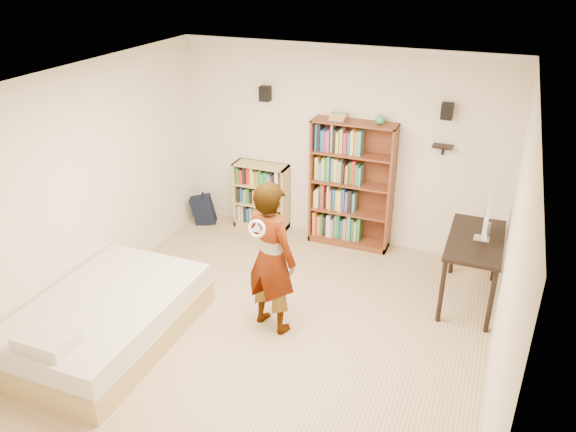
% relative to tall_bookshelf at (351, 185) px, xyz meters
% --- Properties ---
extents(ground, '(4.50, 5.00, 0.01)m').
position_rel_tall_bookshelf_xyz_m(ground, '(-0.23, -2.34, -0.88)').
color(ground, tan).
rests_on(ground, ground).
extents(room_shell, '(4.52, 5.02, 2.71)m').
position_rel_tall_bookshelf_xyz_m(room_shell, '(-0.23, -2.34, 0.88)').
color(room_shell, silver).
rests_on(room_shell, ground).
extents(crown_molding, '(4.50, 5.00, 0.06)m').
position_rel_tall_bookshelf_xyz_m(crown_molding, '(-0.23, -2.34, 1.79)').
color(crown_molding, white).
rests_on(crown_molding, room_shell).
extents(speaker_left, '(0.14, 0.12, 0.20)m').
position_rel_tall_bookshelf_xyz_m(speaker_left, '(-1.28, 0.06, 1.12)').
color(speaker_left, black).
rests_on(speaker_left, room_shell).
extents(speaker_right, '(0.14, 0.12, 0.20)m').
position_rel_tall_bookshelf_xyz_m(speaker_right, '(1.12, 0.06, 1.12)').
color(speaker_right, black).
rests_on(speaker_right, room_shell).
extents(wall_shelf, '(0.25, 0.16, 0.02)m').
position_rel_tall_bookshelf_xyz_m(wall_shelf, '(1.12, 0.07, 0.67)').
color(wall_shelf, black).
rests_on(wall_shelf, room_shell).
extents(tall_bookshelf, '(1.11, 0.32, 1.76)m').
position_rel_tall_bookshelf_xyz_m(tall_bookshelf, '(0.00, 0.00, 0.00)').
color(tall_bookshelf, brown).
rests_on(tall_bookshelf, ground).
extents(low_bookshelf, '(0.79, 0.30, 0.99)m').
position_rel_tall_bookshelf_xyz_m(low_bookshelf, '(-1.35, 0.01, -0.39)').
color(low_bookshelf, tan).
rests_on(low_bookshelf, ground).
extents(computer_desk, '(0.60, 1.20, 0.82)m').
position_rel_tall_bookshelf_xyz_m(computer_desk, '(1.70, -0.84, -0.47)').
color(computer_desk, black).
rests_on(computer_desk, ground).
extents(imac, '(0.11, 0.46, 0.46)m').
position_rel_tall_bookshelf_xyz_m(imac, '(1.75, -0.84, 0.17)').
color(imac, silver).
rests_on(imac, computer_desk).
extents(daybed, '(1.37, 2.11, 0.62)m').
position_rel_tall_bookshelf_xyz_m(daybed, '(-1.77, -3.02, -0.57)').
color(daybed, beige).
rests_on(daybed, ground).
extents(person, '(0.72, 0.58, 1.71)m').
position_rel_tall_bookshelf_xyz_m(person, '(-0.26, -2.16, -0.02)').
color(person, black).
rests_on(person, ground).
extents(wii_wheel, '(0.18, 0.07, 0.19)m').
position_rel_tall_bookshelf_xyz_m(wii_wheel, '(-0.26, -2.48, 0.47)').
color(wii_wheel, silver).
rests_on(wii_wheel, person).
extents(navy_bag, '(0.40, 0.33, 0.46)m').
position_rel_tall_bookshelf_xyz_m(navy_bag, '(-2.21, -0.21, -0.65)').
color(navy_bag, black).
rests_on(navy_bag, ground).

